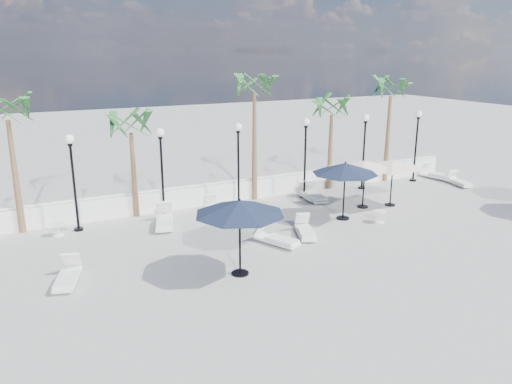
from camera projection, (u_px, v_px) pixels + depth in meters
name	position (u px, v px, depth m)	size (l,w,h in m)	color
ground	(317.00, 257.00, 17.23)	(100.00, 100.00, 0.00)	gray
balustrade	(230.00, 192.00, 23.55)	(26.00, 0.30, 1.01)	white
lamppost_1	(73.00, 169.00, 19.13)	(0.36, 0.36, 3.84)	black
lamppost_2	(161.00, 161.00, 20.64)	(0.36, 0.36, 3.84)	black
lamppost_3	(238.00, 153.00, 22.14)	(0.36, 0.36, 3.84)	black
lamppost_4	(305.00, 147.00, 23.64)	(0.36, 0.36, 3.84)	black
lamppost_5	(364.00, 141.00, 25.15)	(0.36, 0.36, 3.84)	black
lamppost_6	(417.00, 136.00, 26.65)	(0.36, 0.36, 3.84)	black
palm_0	(7.00, 117.00, 18.41)	(2.60, 2.60, 5.50)	brown
palm_1	(131.00, 129.00, 20.55)	(2.60, 2.60, 4.70)	brown
palm_2	(254.00, 91.00, 22.63)	(2.60, 2.60, 6.10)	brown
palm_3	(332.00, 112.00, 24.80)	(2.60, 2.60, 4.90)	brown
palm_4	(391.00, 93.00, 26.17)	(2.60, 2.60, 5.70)	brown
lounger_0	(68.00, 276.00, 15.26)	(1.09, 1.88, 0.67)	silver
lounger_1	(164.00, 220.00, 20.21)	(1.23, 2.15, 0.77)	silver
lounger_2	(276.00, 238.00, 18.32)	(1.27, 1.91, 0.69)	silver
lounger_3	(305.00, 230.00, 19.15)	(1.18, 1.87, 0.67)	silver
lounger_4	(214.00, 208.00, 21.95)	(0.71, 1.73, 0.63)	silver
lounger_5	(308.00, 194.00, 24.04)	(0.73, 1.76, 0.64)	silver
lounger_6	(313.00, 195.00, 23.78)	(0.95, 2.07, 0.75)	silver
lounger_7	(458.00, 181.00, 26.40)	(0.83, 1.76, 0.63)	silver
lounger_8	(437.00, 175.00, 27.66)	(1.06, 2.11, 0.76)	silver
side_table_1	(58.00, 228.00, 19.14)	(0.52, 0.52, 0.50)	silver
side_table_2	(380.00, 216.00, 20.63)	(0.51, 0.51, 0.50)	silver
parasol_navy_left	(240.00, 208.00, 15.33)	(2.86, 2.86, 2.53)	black
parasol_navy_mid	(345.00, 169.00, 20.59)	(2.77, 2.77, 2.49)	black
parasol_cream_sq_a	(393.00, 160.00, 22.44)	(4.67, 4.67, 2.29)	black
parasol_cream_sq_b	(365.00, 161.00, 22.16)	(4.65, 4.65, 2.33)	black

